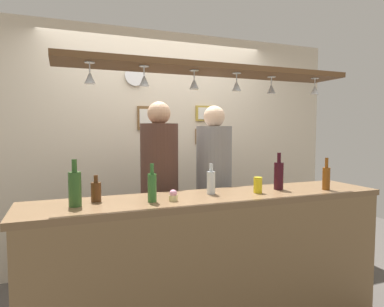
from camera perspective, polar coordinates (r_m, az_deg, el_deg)
The scene contains 24 objects.
ground_plane at distance 3.15m, azimuth 0.73°, elevation -24.48°, with size 8.00×8.00×0.00m, color #4C4742.
back_wall at distance 3.82m, azimuth -5.49°, elevation 0.95°, with size 4.40×0.06×2.60m, color beige.
bar_counter at distance 2.45m, azimuth 5.36°, elevation -15.44°, with size 2.70×0.55×1.02m.
overhead_glass_rack at distance 2.53m, azimuth 3.41°, elevation 14.08°, with size 2.20×0.36×0.04m, color brown.
hanging_wineglass_far_left at distance 2.23m, azimuth -17.02°, elevation 12.39°, with size 0.07×0.07×0.13m.
hanging_wineglass_left at distance 2.28m, azimuth -8.17°, elevation 12.32°, with size 0.07×0.07×0.13m.
hanging_wineglass_center_left at distance 2.41m, azimuth 0.37°, elevation 11.91°, with size 0.07×0.07×0.13m.
hanging_wineglass_center at distance 2.54m, azimuth 7.60°, elevation 11.46°, with size 0.07×0.07×0.13m.
hanging_wineglass_center_right at distance 2.77m, azimuth 13.36°, elevation 10.77°, with size 0.07×0.07×0.13m.
hanging_wineglass_right at distance 2.95m, azimuth 20.19°, elevation 10.23°, with size 0.07×0.07×0.13m.
person_left_brown_shirt at distance 3.04m, azimuth -5.57°, elevation -4.31°, with size 0.34×0.34×1.76m.
person_middle_grey_shirt at distance 3.23m, azimuth 3.76°, elevation -4.08°, with size 0.34×0.34×1.73m.
bottle_beer_green_import at distance 2.27m, azimuth -6.82°, elevation -5.63°, with size 0.06×0.06×0.26m.
bottle_beer_amber_tall at distance 2.91m, azimuth 21.91°, elevation -3.80°, with size 0.06×0.06×0.26m.
bottle_champagne_green at distance 2.24m, azimuth -19.34°, elevation -5.56°, with size 0.08×0.08×0.30m.
bottle_soda_clear at distance 2.53m, azimuth 3.16°, elevation -4.85°, with size 0.06×0.06×0.23m.
bottle_beer_brown_stubby at distance 2.36m, azimuth -16.05°, elevation -6.20°, with size 0.07×0.07×0.18m.
bottle_wine_dark_red at distance 2.80m, azimuth 14.57°, elevation -3.57°, with size 0.08×0.08×0.30m.
drink_can at distance 2.62m, azimuth 11.16°, elevation -5.29°, with size 0.07×0.07×0.12m, color yellow.
cupcake at distance 2.30m, azimuth -3.21°, elevation -7.20°, with size 0.06×0.06×0.08m.
picture_frame_upper_small at distance 3.95m, azimuth 2.14°, elevation 6.84°, with size 0.22×0.02×0.18m.
picture_frame_lower_pair at distance 3.96m, azimuth 2.63°, elevation 2.92°, with size 0.30×0.02×0.18m.
picture_frame_crest at distance 3.73m, azimuth -7.93°, elevation 6.00°, with size 0.18×0.02×0.26m.
wall_clock at distance 3.74m, azimuth -9.67°, elevation 12.96°, with size 0.22×0.22×0.03m, color white.
Camera 1 is at (-1.04, -2.56, 1.51)m, focal length 31.28 mm.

